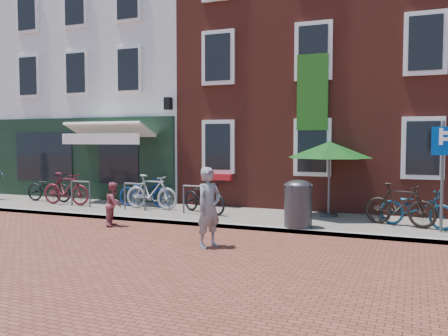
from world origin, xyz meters
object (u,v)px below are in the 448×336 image
at_px(woman, 209,207).
at_px(bicycle_5, 400,205).
at_px(bicycle_6, 416,208).
at_px(litter_bin, 298,201).
at_px(bicycle_0, 49,188).
at_px(bicycle_4, 204,197).
at_px(boy, 114,204).
at_px(bicycle_1, 66,189).
at_px(bicycle_2, 145,192).
at_px(bicycle_3, 151,192).
at_px(parking_sign, 443,159).
at_px(parasol, 329,147).

xyz_separation_m(woman, bicycle_5, (3.61, 3.45, -0.20)).
bearing_deg(bicycle_6, woman, 148.69).
distance_m(litter_bin, bicycle_0, 9.17).
relative_size(bicycle_0, bicycle_5, 1.03).
bearing_deg(bicycle_6, litter_bin, 130.17).
bearing_deg(bicycle_6, bicycle_0, 105.87).
relative_size(woman, bicycle_0, 0.92).
bearing_deg(bicycle_4, boy, 171.74).
bearing_deg(bicycle_1, bicycle_2, -80.23).
bearing_deg(litter_bin, bicycle_2, 162.91).
relative_size(litter_bin, bicycle_4, 0.68).
relative_size(litter_bin, bicycle_2, 0.68).
xyz_separation_m(woman, bicycle_6, (3.99, 3.43, -0.26)).
bearing_deg(bicycle_1, bicycle_5, -92.06).
distance_m(woman, bicycle_3, 5.07).
relative_size(bicycle_2, bicycle_5, 1.03).
xyz_separation_m(litter_bin, parking_sign, (3.19, 0.63, 1.06)).
distance_m(bicycle_5, bicycle_6, 0.38).
bearing_deg(parasol, parking_sign, -25.47).
relative_size(parasol, boy, 2.04).
bearing_deg(parking_sign, bicycle_2, 173.29).
xyz_separation_m(bicycle_5, bicycle_6, (0.38, -0.02, -0.05)).
xyz_separation_m(bicycle_2, bicycle_3, (0.46, -0.35, 0.05)).
relative_size(parasol, bicycle_6, 1.29).
height_order(litter_bin, bicycle_3, litter_bin).
bearing_deg(parasol, bicycle_6, -21.22).
height_order(bicycle_1, bicycle_3, same).
bearing_deg(bicycle_0, bicycle_2, -90.63).
relative_size(parking_sign, bicycle_5, 1.46).
relative_size(bicycle_4, bicycle_6, 1.00).
xyz_separation_m(bicycle_0, bicycle_4, (5.99, -0.32, 0.00)).
relative_size(litter_bin, bicycle_0, 0.68).
bearing_deg(litter_bin, bicycle_1, 172.28).
xyz_separation_m(bicycle_0, bicycle_6, (11.70, -0.43, 0.00)).
height_order(bicycle_3, bicycle_6, bicycle_3).
xyz_separation_m(litter_bin, bicycle_0, (-9.04, 1.52, -0.16)).
bearing_deg(woman, bicycle_1, 86.40).
bearing_deg(bicycle_3, bicycle_4, -93.42).
distance_m(bicycle_2, bicycle_5, 7.61).
height_order(bicycle_1, bicycle_2, bicycle_1).
bearing_deg(bicycle_6, bicycle_1, 108.05).
relative_size(parking_sign, parasol, 1.10).
bearing_deg(litter_bin, parasol, 78.36).
bearing_deg(bicycle_4, bicycle_3, 113.30).
bearing_deg(bicycle_5, woman, 150.06).
bearing_deg(bicycle_2, litter_bin, -108.93).
height_order(litter_bin, parasol, parasol).
bearing_deg(parking_sign, bicycle_6, 139.62).
height_order(parking_sign, woman, parking_sign).
distance_m(bicycle_3, bicycle_5, 7.14).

